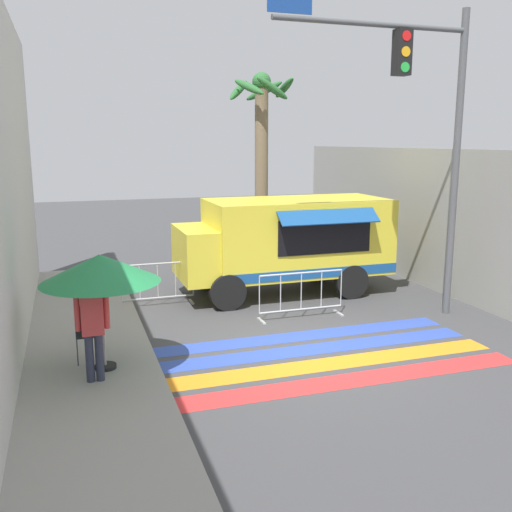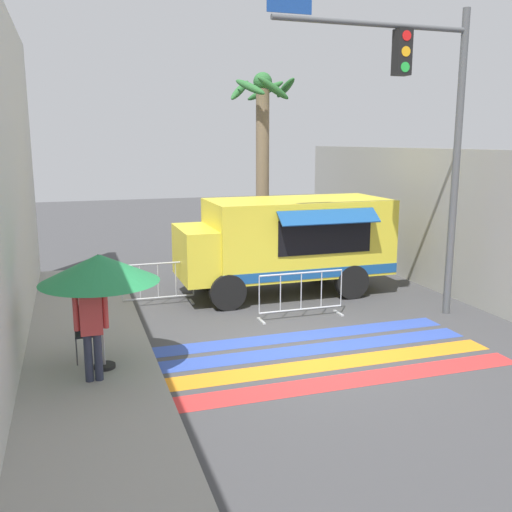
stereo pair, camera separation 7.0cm
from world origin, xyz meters
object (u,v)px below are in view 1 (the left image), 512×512
(food_truck, at_px, (282,240))
(barricade_front, at_px, (301,295))
(barricade_side, at_px, (158,285))
(vendor_person, at_px, (93,324))
(patio_umbrella, at_px, (100,269))
(folding_chair, at_px, (88,327))
(palm_tree, at_px, (262,143))
(traffic_signal_pole, at_px, (426,113))

(food_truck, bearing_deg, barricade_front, -99.02)
(barricade_side, bearing_deg, food_truck, 1.72)
(vendor_person, bearing_deg, barricade_front, 14.17)
(patio_umbrella, height_order, folding_chair, patio_umbrella)
(food_truck, xyz_separation_m, folding_chair, (-4.96, -3.54, -0.69))
(barricade_side, bearing_deg, palm_tree, 47.39)
(palm_tree, bearing_deg, vendor_person, -123.10)
(patio_umbrella, bearing_deg, food_truck, 40.80)
(folding_chair, xyz_separation_m, vendor_person, (0.06, -1.01, 0.36))
(food_truck, distance_m, palm_tree, 5.16)
(barricade_front, bearing_deg, folding_chair, -162.42)
(patio_umbrella, relative_size, barricade_side, 1.12)
(patio_umbrella, bearing_deg, palm_tree, 56.30)
(food_truck, height_order, vendor_person, food_truck)
(traffic_signal_pole, xyz_separation_m, barricade_side, (-5.36, 2.71, -3.97))
(barricade_front, distance_m, barricade_side, 3.50)
(patio_umbrella, distance_m, folding_chair, 1.28)
(vendor_person, height_order, barricade_front, vendor_person)
(palm_tree, bearing_deg, folding_chair, -126.56)
(traffic_signal_pole, relative_size, barricade_side, 3.81)
(barricade_front, bearing_deg, traffic_signal_pole, -16.54)
(traffic_signal_pole, bearing_deg, vendor_person, -166.09)
(patio_umbrella, height_order, barricade_front, patio_umbrella)
(folding_chair, relative_size, vendor_person, 0.57)
(food_truck, relative_size, folding_chair, 5.69)
(barricade_side, relative_size, palm_tree, 0.29)
(food_truck, distance_m, patio_umbrella, 6.25)
(patio_umbrella, xyz_separation_m, barricade_side, (1.50, 3.98, -1.35))
(patio_umbrella, distance_m, barricade_front, 5.01)
(palm_tree, bearing_deg, food_truck, -102.26)
(patio_umbrella, xyz_separation_m, barricade_front, (4.39, 2.00, -1.35))
(palm_tree, bearing_deg, patio_umbrella, -123.70)
(traffic_signal_pole, bearing_deg, barricade_side, 153.15)
(traffic_signal_pole, height_order, folding_chair, traffic_signal_pole)
(food_truck, bearing_deg, vendor_person, -137.11)
(barricade_side, bearing_deg, traffic_signal_pole, -26.85)
(patio_umbrella, xyz_separation_m, folding_chair, (-0.24, 0.53, -1.14))
(food_truck, relative_size, traffic_signal_pole, 0.81)
(vendor_person, relative_size, barricade_front, 0.83)
(food_truck, height_order, barricade_side, food_truck)
(vendor_person, relative_size, palm_tree, 0.27)
(food_truck, xyz_separation_m, palm_tree, (0.97, 4.45, 2.42))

